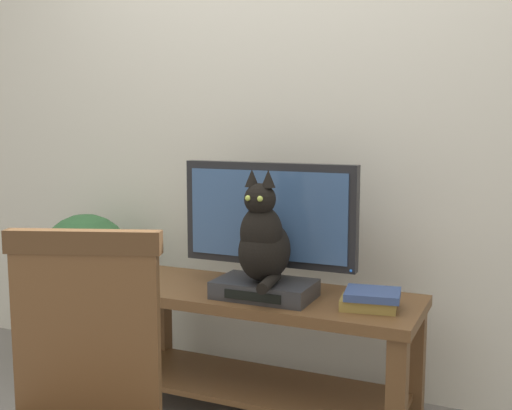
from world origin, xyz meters
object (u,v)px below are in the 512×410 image
at_px(cat, 263,240).
at_px(media_box, 265,289).
at_px(tv_stand, 261,331).
at_px(tv, 269,222).
at_px(potted_plant, 86,269).
at_px(wooden_chair, 75,403).
at_px(book_stack, 370,299).

bearing_deg(cat, media_box, 94.04).
bearing_deg(tv_stand, tv, 89.98).
height_order(cat, potted_plant, cat).
bearing_deg(tv, wooden_chair, -89.63).
height_order(media_box, wooden_chair, wooden_chair).
distance_m(media_box, book_stack, 0.43).
height_order(tv, media_box, tv).
distance_m(tv, cat, 0.18).
distance_m(wooden_chair, potted_plant, 1.60).
xyz_separation_m(book_stack, potted_plant, (-1.45, 0.14, -0.06)).
bearing_deg(wooden_chair, potted_plant, 128.10).
distance_m(tv_stand, media_box, 0.22).
xyz_separation_m(wooden_chair, potted_plant, (-0.99, 1.26, -0.04)).
relative_size(tv_stand, tv, 1.73).
relative_size(tv, potted_plant, 0.96).
relative_size(media_box, wooden_chair, 0.40).
relative_size(tv, cat, 1.70).
xyz_separation_m(wooden_chair, book_stack, (0.46, 1.12, 0.02)).
bearing_deg(media_box, tv_stand, 123.62).
distance_m(tv, wooden_chair, 1.28).
height_order(cat, book_stack, cat).
distance_m(tv_stand, book_stack, 0.52).
bearing_deg(tv, tv_stand, -90.02).
distance_m(tv_stand, tv, 0.46).
height_order(tv_stand, book_stack, book_stack).
bearing_deg(media_box, tv, 106.91).
height_order(tv_stand, cat, cat).
bearing_deg(wooden_chair, cat, 87.93).
relative_size(tv, book_stack, 3.19).
relative_size(tv_stand, media_box, 3.34).
relative_size(media_box, cat, 0.88).
xyz_separation_m(tv_stand, wooden_chair, (0.01, -1.17, 0.18)).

